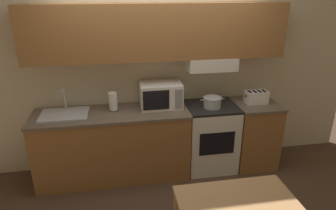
% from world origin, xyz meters
% --- Properties ---
extents(ground_plane, '(16.00, 16.00, 0.00)m').
position_xyz_m(ground_plane, '(0.00, 0.00, 0.00)').
color(ground_plane, '#4C3828').
extents(wall_back, '(5.49, 0.38, 2.55)m').
position_xyz_m(wall_back, '(0.02, -0.07, 1.53)').
color(wall_back, beige).
rests_on(wall_back, ground_plane).
extents(lower_counter_main, '(1.89, 0.62, 0.89)m').
position_xyz_m(lower_counter_main, '(-0.61, -0.30, 0.45)').
color(lower_counter_main, '#936033').
rests_on(lower_counter_main, ground_plane).
extents(lower_counter_right_stub, '(0.56, 0.62, 0.89)m').
position_xyz_m(lower_counter_right_stub, '(1.27, -0.30, 0.45)').
color(lower_counter_right_stub, '#936033').
rests_on(lower_counter_right_stub, ground_plane).
extents(stove_range, '(0.64, 0.58, 0.89)m').
position_xyz_m(stove_range, '(0.66, -0.29, 0.45)').
color(stove_range, white).
rests_on(stove_range, ground_plane).
extents(cooking_pot, '(0.31, 0.23, 0.14)m').
position_xyz_m(cooking_pot, '(0.65, -0.35, 0.97)').
color(cooking_pot, '#B7BABF').
rests_on(cooking_pot, stove_range).
extents(microwave, '(0.51, 0.37, 0.31)m').
position_xyz_m(microwave, '(0.02, -0.20, 1.05)').
color(microwave, white).
rests_on(microwave, lower_counter_main).
extents(toaster, '(0.29, 0.17, 0.16)m').
position_xyz_m(toaster, '(1.26, -0.30, 0.98)').
color(toaster, white).
rests_on(toaster, lower_counter_right_stub).
extents(sink_basin, '(0.55, 0.40, 0.29)m').
position_xyz_m(sink_basin, '(-1.15, -0.30, 0.91)').
color(sink_basin, '#B7BABF').
rests_on(sink_basin, lower_counter_main).
extents(paper_towel_roll, '(0.12, 0.12, 0.23)m').
position_xyz_m(paper_towel_roll, '(-0.58, -0.23, 1.01)').
color(paper_towel_roll, black).
rests_on(paper_towel_roll, lower_counter_main).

